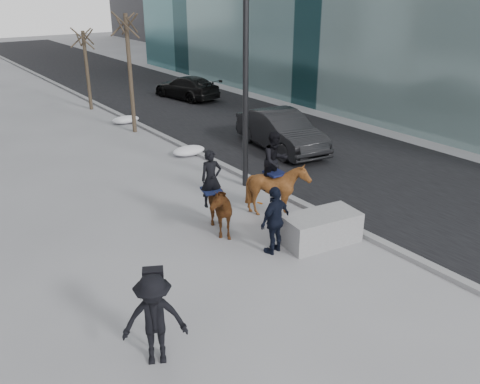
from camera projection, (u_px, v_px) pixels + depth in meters
ground at (269, 265)px, 12.14m from camera, size 120.00×120.00×0.00m
road at (252, 129)px, 23.41m from camera, size 8.00×90.00×0.01m
curb at (175, 142)px, 21.23m from camera, size 0.25×90.00×0.12m
planter at (321, 228)px, 13.08m from camera, size 2.10×1.26×0.79m
car_near at (281, 131)px, 20.20m from camera, size 2.27×4.91×1.56m
car_far at (187, 87)px, 29.21m from camera, size 2.54×4.68×1.29m
tree_near at (130, 68)px, 21.85m from camera, size 1.20×1.20×5.63m
tree_far at (87, 67)px, 26.12m from camera, size 1.20×1.20×4.44m
mounted_left at (214, 203)px, 13.47m from camera, size 1.22×1.90×2.27m
mounted_right at (277, 183)px, 14.37m from camera, size 1.39×1.55×2.48m
feeder at (275, 220)px, 12.43m from camera, size 1.10×0.97×1.75m
camera_crew at (154, 319)px, 8.76m from camera, size 1.31×1.10×1.75m
lamppost at (248, 29)px, 14.95m from camera, size 0.25×1.27×9.09m
snow_piles at (155, 134)px, 22.00m from camera, size 1.34×6.78×0.34m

